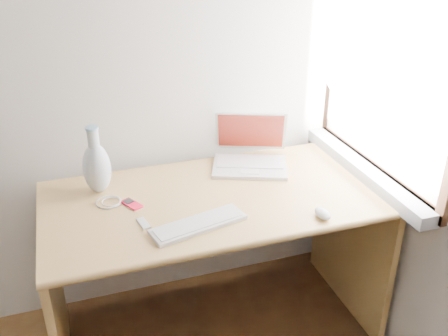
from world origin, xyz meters
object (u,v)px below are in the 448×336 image
object	(u,v)px
external_keyboard	(198,224)
vase	(97,166)
desk	(210,228)
laptop	(247,154)

from	to	relation	value
external_keyboard	vase	xyz separation A→B (m)	(-0.33, 0.40, 0.11)
desk	laptop	bearing A→B (deg)	32.93
external_keyboard	desk	bearing A→B (deg)	52.67
laptop	external_keyboard	size ratio (longest dim) A/B	1.04
laptop	vase	world-z (taller)	vase
laptop	vase	bearing A→B (deg)	-154.36
laptop	external_keyboard	bearing A→B (deg)	-107.75
desk	external_keyboard	size ratio (longest dim) A/B	3.70
laptop	vase	xyz separation A→B (m)	(-0.70, -0.05, 0.07)
desk	vase	bearing A→B (deg)	167.85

